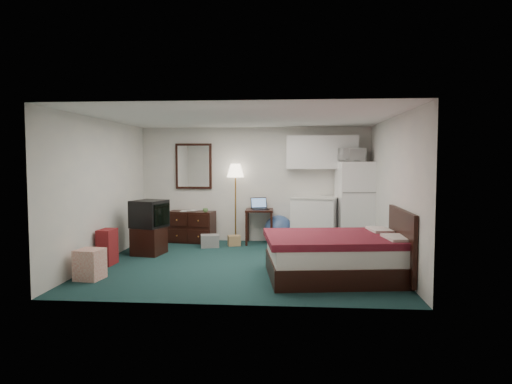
# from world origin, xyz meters

# --- Properties ---
(floor) EXTENTS (5.00, 4.50, 0.01)m
(floor) POSITION_xyz_m (0.00, 0.00, 0.00)
(floor) COLOR #132E2F
(floor) RESTS_ON ground
(ceiling) EXTENTS (5.00, 4.50, 0.01)m
(ceiling) POSITION_xyz_m (0.00, 0.00, 2.50)
(ceiling) COLOR silver
(ceiling) RESTS_ON walls
(walls) EXTENTS (5.01, 4.51, 2.50)m
(walls) POSITION_xyz_m (0.00, 0.00, 1.25)
(walls) COLOR silver
(walls) RESTS_ON floor
(mirror) EXTENTS (0.80, 0.06, 1.00)m
(mirror) POSITION_xyz_m (-1.35, 2.22, 1.65)
(mirror) COLOR white
(mirror) RESTS_ON walls
(upper_cabinets) EXTENTS (1.50, 0.35, 0.70)m
(upper_cabinets) POSITION_xyz_m (1.45, 2.08, 1.95)
(upper_cabinets) COLOR white
(upper_cabinets) RESTS_ON walls
(headboard) EXTENTS (0.06, 1.56, 1.00)m
(headboard) POSITION_xyz_m (2.46, -0.81, 0.55)
(headboard) COLOR black
(headboard) RESTS_ON walls
(dresser) EXTENTS (1.05, 0.59, 0.68)m
(dresser) POSITION_xyz_m (-1.36, 1.98, 0.34)
(dresser) COLOR black
(dresser) RESTS_ON floor
(floor_lamp) EXTENTS (0.45, 0.45, 1.71)m
(floor_lamp) POSITION_xyz_m (-0.40, 2.05, 0.85)
(floor_lamp) COLOR #BB7D30
(floor_lamp) RESTS_ON floor
(desk) EXTENTS (0.61, 0.61, 0.74)m
(desk) POSITION_xyz_m (0.12, 1.93, 0.37)
(desk) COLOR black
(desk) RESTS_ON floor
(exercise_ball) EXTENTS (0.75, 0.75, 0.61)m
(exercise_ball) POSITION_xyz_m (0.54, 1.96, 0.30)
(exercise_ball) COLOR #314B7D
(exercise_ball) RESTS_ON floor
(kitchen_counter) EXTENTS (1.05, 0.90, 0.99)m
(kitchen_counter) POSITION_xyz_m (1.31, 1.91, 0.49)
(kitchen_counter) COLOR white
(kitchen_counter) RESTS_ON floor
(fridge) EXTENTS (0.80, 0.80, 1.75)m
(fridge) POSITION_xyz_m (2.13, 1.88, 0.88)
(fridge) COLOR white
(fridge) RESTS_ON floor
(bed) EXTENTS (2.19, 1.82, 0.64)m
(bed) POSITION_xyz_m (1.48, -0.81, 0.32)
(bed) COLOR #450312
(bed) RESTS_ON floor
(tv_stand) EXTENTS (0.60, 0.64, 0.51)m
(tv_stand) POSITION_xyz_m (-1.88, 0.65, 0.26)
(tv_stand) COLOR black
(tv_stand) RESTS_ON floor
(suitcase) EXTENTS (0.26, 0.39, 0.61)m
(suitcase) POSITION_xyz_m (-2.32, -0.25, 0.30)
(suitcase) COLOR maroon
(suitcase) RESTS_ON floor
(retail_box) EXTENTS (0.41, 0.41, 0.46)m
(retail_box) POSITION_xyz_m (-2.19, -1.21, 0.23)
(retail_box) COLOR white
(retail_box) RESTS_ON floor
(file_bin) EXTENTS (0.42, 0.35, 0.26)m
(file_bin) POSITION_xyz_m (-0.86, 1.44, 0.13)
(file_bin) COLOR gray
(file_bin) RESTS_ON floor
(cardboard_box_a) EXTENTS (0.30, 0.27, 0.21)m
(cardboard_box_a) POSITION_xyz_m (-0.38, 1.64, 0.11)
(cardboard_box_a) COLOR olive
(cardboard_box_a) RESTS_ON floor
(cardboard_box_b) EXTENTS (0.30, 0.33, 0.28)m
(cardboard_box_b) POSITION_xyz_m (0.88, 1.28, 0.14)
(cardboard_box_b) COLOR olive
(cardboard_box_b) RESTS_ON floor
(laptop) EXTENTS (0.42, 0.38, 0.24)m
(laptop) POSITION_xyz_m (0.15, 1.90, 0.86)
(laptop) COLOR black
(laptop) RESTS_ON desk
(crt_tv) EXTENTS (0.71, 0.74, 0.51)m
(crt_tv) POSITION_xyz_m (-1.88, 0.67, 0.77)
(crt_tv) COLOR black
(crt_tv) RESTS_ON tv_stand
(microwave) EXTENTS (0.57, 0.41, 0.34)m
(microwave) POSITION_xyz_m (2.04, 1.84, 1.93)
(microwave) COLOR white
(microwave) RESTS_ON fridge
(book_a) EXTENTS (0.15, 0.02, 0.21)m
(book_a) POSITION_xyz_m (-1.58, 1.92, 0.78)
(book_a) COLOR olive
(book_a) RESTS_ON dresser
(book_b) EXTENTS (0.17, 0.07, 0.23)m
(book_b) POSITION_xyz_m (-1.41, 2.02, 0.79)
(book_b) COLOR olive
(book_b) RESTS_ON dresser
(mug) EXTENTS (0.12, 0.10, 0.11)m
(mug) POSITION_xyz_m (-1.02, 1.81, 0.73)
(mug) COLOR #5A8848
(mug) RESTS_ON dresser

